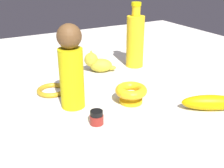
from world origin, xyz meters
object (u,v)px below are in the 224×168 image
Objects in this scene: nail_polish_jar at (97,117)px; person_figure_adult at (71,67)px; bowl at (131,92)px; cat_figurine at (97,63)px; bangle at (52,90)px; bottle_tall at (135,40)px; banana at (211,103)px.

nail_polish_jar is 0.17m from person_figure_adult.
person_figure_adult is (0.06, 0.17, 0.09)m from bowl.
bowl is 0.84× the size of cat_figurine.
nail_polish_jar is at bearing 153.32° from cat_figurine.
bangle is (0.25, 0.04, -0.01)m from nail_polish_jar.
nail_polish_jar is at bearing 134.57° from bottle_tall.
bowl is 0.24m from banana.
nail_polish_jar is (-0.06, 0.15, -0.02)m from bowl.
person_figure_adult is (0.13, 0.02, 0.11)m from nail_polish_jar.
bowl is 0.28m from bangle.
person_figure_adult is 0.96× the size of bottle_tall.
person_figure_adult reaches higher than banana.
nail_polish_jar is 0.40m from cat_figurine.
nail_polish_jar is 0.15× the size of person_figure_adult.
bottle_tall reaches higher than person_figure_adult.
banana is at bearing 178.13° from bottle_tall.
nail_polish_jar is 0.15× the size of bottle_tall.
cat_figurine is at bearing 138.47° from banana.
nail_polish_jar is at bearing -165.96° from banana.
person_figure_adult is at bearing 120.52° from bottle_tall.
bowl is at bearing -110.78° from person_figure_adult.
bangle is at bearing 45.53° from bowl.
bowl is 0.20m from person_figure_adult.
nail_polish_jar is 0.50m from bottle_tall.
banana is (-0.22, -0.35, -0.10)m from person_figure_adult.
person_figure_adult reaches higher than nail_polish_jar.
bowl is 0.30m from cat_figurine.
bowl is 0.35m from bottle_tall.
banana is at bearing -130.78° from bowl.
banana is (-0.09, -0.33, 0.00)m from nail_polish_jar.
cat_figurine is at bearing -65.30° from bangle.
person_figure_adult reaches higher than bowl.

